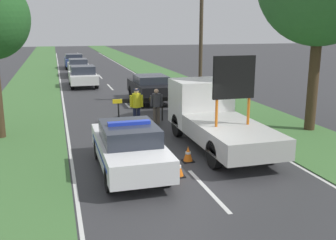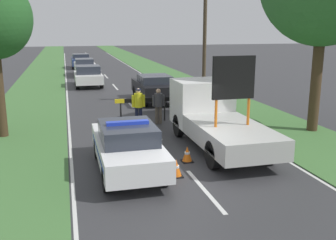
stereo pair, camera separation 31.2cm
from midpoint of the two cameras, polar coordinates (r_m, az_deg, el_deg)
The scene contains 18 objects.
ground_plane at distance 12.17m, azimuth 3.48°, elevation -7.19°, with size 160.00×160.00×0.00m, color #333335.
lane_markings at distance 31.63m, azimuth -8.04°, elevation 5.53°, with size 6.94×73.02×0.01m.
grass_verge_left at distance 31.16m, azimuth -17.91°, elevation 4.91°, with size 3.76×120.00×0.03m.
grass_verge_right at distance 32.38m, azimuth 1.60°, elevation 5.86°, with size 3.76×120.00×0.03m.
police_car at distance 11.88m, azimuth -5.16°, elevation -3.82°, with size 1.79×4.60×1.58m.
work_truck at distance 14.54m, azimuth 7.29°, elevation 0.61°, with size 2.15×5.98×3.38m.
road_barrier at distance 17.92m, azimuth -3.17°, elevation 2.56°, with size 2.55×0.08×1.11m.
police_officer at distance 17.26m, azimuth -3.79°, elevation 2.39°, with size 0.59×0.38×1.65m.
pedestrian_civilian at distance 17.56m, azimuth -0.89°, elevation 2.43°, with size 0.57×0.36×1.59m.
traffic_cone_near_police at distance 12.78m, azimuth 3.50°, elevation -4.98°, with size 0.37×0.37×0.51m.
traffic_cone_centre_front at distance 18.60m, azimuth 4.69°, elevation 1.14°, with size 0.50×0.50×0.68m.
traffic_cone_near_truck at distance 11.53m, azimuth 1.96°, elevation -6.97°, with size 0.38×0.38×0.53m.
traffic_cone_behind_barrier at distance 17.69m, azimuth 3.95°, elevation 0.46°, with size 0.47×0.47×0.65m.
queued_car_sedan_black at distance 22.89m, azimuth -1.62°, elevation 4.76°, with size 1.95×4.43×1.55m.
queued_car_van_white at distance 29.39m, azimuth -11.22°, elevation 6.33°, with size 1.90×4.15×1.52m.
queued_car_sedan_silver at distance 36.01m, azimuth -11.79°, elevation 7.61°, with size 1.72×4.45×1.51m.
queued_car_hatch_blue at distance 42.63m, azimuth -12.34°, elevation 8.42°, with size 1.85×3.92×1.49m.
utility_pole at distance 21.72m, azimuth 5.76°, elevation 11.84°, with size 1.20×0.20×7.17m.
Camera 2 is at (-3.43, -10.85, 4.28)m, focal length 42.00 mm.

